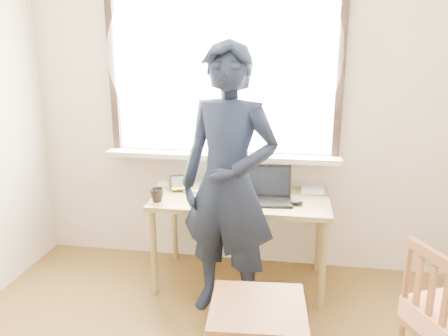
% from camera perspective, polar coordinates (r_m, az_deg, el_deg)
% --- Properties ---
extents(room_shell, '(3.52, 4.02, 2.61)m').
position_cam_1_polar(room_shell, '(1.65, -4.32, 11.37)').
color(room_shell, beige).
rests_on(room_shell, ground).
extents(desk, '(1.29, 0.64, 0.69)m').
position_cam_1_polar(desk, '(3.25, 2.24, -5.01)').
color(desk, olive).
rests_on(desk, ground).
extents(laptop, '(0.37, 0.31, 0.24)m').
position_cam_1_polar(laptop, '(3.17, 5.62, -3.20)').
color(laptop, black).
rests_on(laptop, desk).
extents(mug_white, '(0.17, 0.17, 0.10)m').
position_cam_1_polar(mug_white, '(3.43, 0.27, -1.81)').
color(mug_white, white).
rests_on(mug_white, desk).
extents(mug_dark, '(0.14, 0.14, 0.10)m').
position_cam_1_polar(mug_dark, '(3.16, -8.74, -3.51)').
color(mug_dark, black).
rests_on(mug_dark, desk).
extents(mouse, '(0.10, 0.07, 0.04)m').
position_cam_1_polar(mouse, '(3.11, 9.43, -4.45)').
color(mouse, black).
rests_on(mouse, desk).
extents(desk_clutter, '(0.82, 0.53, 0.04)m').
position_cam_1_polar(desk_clutter, '(3.47, -0.65, -2.11)').
color(desk_clutter, yellow).
rests_on(desk_clutter, desk).
extents(book_a, '(0.24, 0.29, 0.02)m').
position_cam_1_polar(book_a, '(3.54, -4.36, -1.93)').
color(book_a, white).
rests_on(book_a, desk).
extents(book_b, '(0.18, 0.24, 0.02)m').
position_cam_1_polar(book_b, '(3.44, 10.08, -2.70)').
color(book_b, white).
rests_on(book_b, desk).
extents(picture_frame, '(0.13, 0.07, 0.11)m').
position_cam_1_polar(picture_frame, '(3.40, -5.96, -1.93)').
color(picture_frame, black).
rests_on(picture_frame, desk).
extents(work_chair, '(0.51, 0.49, 0.49)m').
position_cam_1_polar(work_chair, '(2.36, 4.42, -19.03)').
color(work_chair, brown).
rests_on(work_chair, ground).
extents(person, '(0.75, 0.59, 1.81)m').
position_cam_1_polar(person, '(2.80, 0.57, -2.20)').
color(person, black).
rests_on(person, ground).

